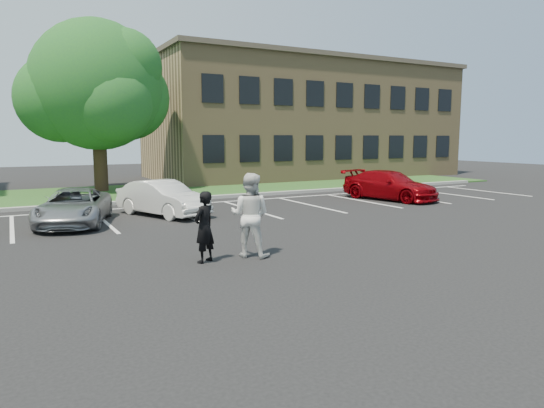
# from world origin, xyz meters

# --- Properties ---
(ground_plane) EXTENTS (90.00, 90.00, 0.00)m
(ground_plane) POSITION_xyz_m (0.00, 0.00, 0.00)
(ground_plane) COLOR black
(ground_plane) RESTS_ON ground
(curb) EXTENTS (40.00, 0.30, 0.15)m
(curb) POSITION_xyz_m (0.00, 12.00, 0.07)
(curb) COLOR gray
(curb) RESTS_ON ground
(grass_strip) EXTENTS (44.00, 8.00, 0.08)m
(grass_strip) POSITION_xyz_m (0.00, 16.00, 0.04)
(grass_strip) COLOR #1C4C1B
(grass_strip) RESTS_ON ground
(stall_lines) EXTENTS (34.00, 5.36, 0.01)m
(stall_lines) POSITION_xyz_m (1.40, 8.95, 0.01)
(stall_lines) COLOR silver
(stall_lines) RESTS_ON ground
(office_building) EXTENTS (22.40, 10.40, 8.30)m
(office_building) POSITION_xyz_m (14.00, 21.99, 4.16)
(office_building) COLOR #907950
(office_building) RESTS_ON ground
(tree) EXTENTS (7.80, 7.20, 8.80)m
(tree) POSITION_xyz_m (-1.29, 17.45, 5.35)
(tree) COLOR black
(tree) RESTS_ON ground
(man_black_suit) EXTENTS (0.72, 0.65, 1.64)m
(man_black_suit) POSITION_xyz_m (-1.71, 1.08, 0.82)
(man_black_suit) COLOR black
(man_black_suit) RESTS_ON ground
(man_white_shirt) EXTENTS (1.24, 1.23, 2.01)m
(man_white_shirt) POSITION_xyz_m (-0.55, 1.09, 1.01)
(man_white_shirt) COLOR silver
(man_white_shirt) RESTS_ON ground
(car_silver_minivan) EXTENTS (3.11, 4.61, 1.17)m
(car_silver_minivan) POSITION_xyz_m (-3.76, 7.72, 0.59)
(car_silver_minivan) COLOR #94969B
(car_silver_minivan) RESTS_ON ground
(car_white_sedan) EXTENTS (2.79, 4.13, 1.29)m
(car_white_sedan) POSITION_xyz_m (-0.68, 8.19, 0.64)
(car_white_sedan) COLOR silver
(car_white_sedan) RESTS_ON ground
(car_red_compact) EXTENTS (2.94, 4.90, 1.33)m
(car_red_compact) POSITION_xyz_m (9.85, 7.80, 0.66)
(car_red_compact) COLOR #7D0208
(car_red_compact) RESTS_ON ground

